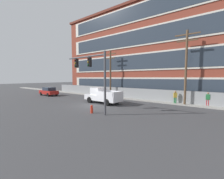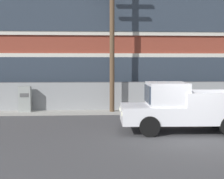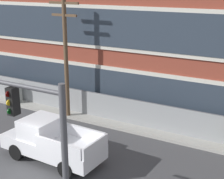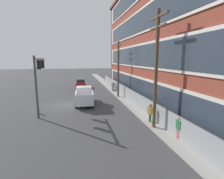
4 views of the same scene
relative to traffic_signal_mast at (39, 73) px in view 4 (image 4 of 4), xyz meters
name	(u,v)px [view 4 (image 4 of 4)]	position (x,y,z in m)	size (l,w,h in m)	color
ground_plane	(67,105)	(-2.69, 2.33, -4.01)	(160.00, 160.00, 0.00)	#424244
sidewalk_building_side	(128,101)	(-2.69, 9.84, -3.93)	(80.00, 1.66, 0.16)	#9E9B93
brick_mill_building	(209,35)	(3.24, 15.76, 3.56)	(41.90, 10.78, 15.11)	brown
chain_link_fence	(129,95)	(-2.81, 9.95, -3.12)	(35.57, 0.06, 1.74)	gray
traffic_signal_mast	(39,73)	(0.00, 0.00, 0.00)	(5.14, 0.43, 5.65)	#4C4C51
pickup_truck_white	(84,96)	(-2.84, 4.40, -3.05)	(5.29, 2.20, 2.02)	silver
sedan_red	(81,83)	(-16.15, 4.36, -3.21)	(4.14, 1.87, 1.56)	#AD1E19
utility_pole_near_corner	(118,67)	(-5.37, 9.21, 0.21)	(2.08, 0.26, 7.67)	brown
utility_pole_midblock	(156,65)	(5.97, 9.27, 0.89)	(2.67, 0.26, 8.78)	brown
electrical_cabinet	(113,87)	(-10.07, 9.47, -3.23)	(0.65, 0.49, 1.55)	#939993
pedestrian_near_cabinet	(179,127)	(8.22, 9.98, -3.03)	(0.43, 0.30, 1.69)	maroon
pedestrian_by_fence	(150,112)	(4.83, 9.46, -3.03)	(0.47, 0.39, 1.69)	#236B38
fire_hydrant	(38,110)	(0.08, -0.28, -3.62)	(0.24, 0.24, 0.78)	red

